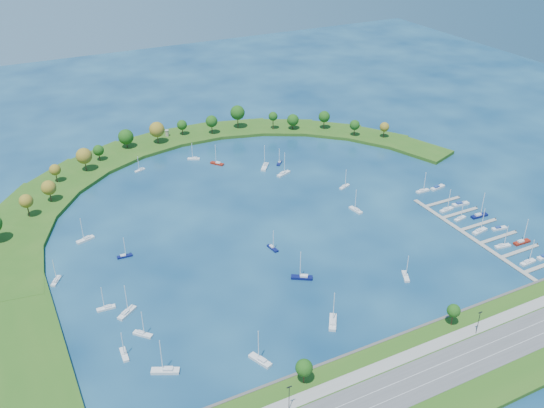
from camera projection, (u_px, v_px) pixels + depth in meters
name	position (u px, v px, depth m)	size (l,w,h in m)	color
ground	(268.00, 217.00, 302.71)	(700.00, 700.00, 0.00)	#082548
south_shoreline	(427.00, 375.00, 206.62)	(420.00, 43.10, 11.60)	#265316
breakwater	(151.00, 195.00, 321.78)	(286.74, 247.64, 2.00)	#265316
breakwater_trees	(171.00, 142.00, 359.66)	(244.33, 91.80, 15.88)	#382314
harbor_tower	(167.00, 133.00, 389.45)	(2.60, 2.60, 4.17)	gray
dock_system	(481.00, 233.00, 288.87)	(24.28, 82.00, 1.60)	gray
moored_boat_0	(273.00, 247.00, 276.91)	(2.91, 7.22, 10.31)	#0B0F44
moored_boat_1	(127.00, 312.00, 236.13)	(8.85, 7.43, 13.38)	silver
moored_boat_2	(356.00, 210.00, 307.84)	(3.58, 8.54, 12.17)	silver
moored_boat_3	(166.00, 370.00, 208.63)	(10.10, 6.92, 14.57)	silver
moored_boat_4	(344.00, 186.00, 330.85)	(7.59, 4.58, 10.79)	silver
moored_boat_5	(140.00, 170.00, 349.30)	(6.71, 3.99, 9.53)	silver
moored_boat_6	(265.00, 166.00, 352.94)	(8.39, 9.75, 14.87)	silver
moored_boat_7	(106.00, 307.00, 238.80)	(7.53, 2.44, 10.93)	silver
moored_boat_8	(302.00, 277.00, 256.74)	(9.25, 7.16, 13.66)	#0B0F44
moored_boat_9	(85.00, 239.00, 283.19)	(8.99, 4.85, 12.73)	silver
moored_boat_10	(260.00, 360.00, 213.08)	(5.99, 9.69, 13.80)	silver
moored_boat_11	(333.00, 322.00, 231.07)	(7.66, 9.54, 14.23)	silver
moored_boat_12	(124.00, 354.00, 215.92)	(2.49, 7.69, 11.16)	silver
moored_boat_13	(194.00, 158.00, 363.07)	(7.43, 5.34, 10.81)	silver
moored_boat_14	(217.00, 163.00, 356.96)	(6.99, 8.11, 12.36)	maroon
moored_boat_15	(279.00, 162.00, 357.93)	(5.98, 6.32, 10.00)	#0B0F44
moored_boat_16	(284.00, 173.00, 344.76)	(9.65, 5.95, 13.74)	silver
moored_boat_17	(406.00, 276.00, 257.61)	(5.56, 7.96, 11.51)	silver
moored_boat_18	(124.00, 255.00, 271.17)	(7.04, 2.44, 10.17)	#0B0F44
moored_boat_19	(143.00, 333.00, 225.32)	(6.86, 7.17, 11.40)	silver
moored_boat_20	(56.00, 280.00, 254.67)	(5.64, 7.44, 10.94)	silver
docked_boat_0	(528.00, 262.00, 266.68)	(8.38, 2.75, 12.16)	silver
docked_boat_2	(503.00, 245.00, 278.33)	(8.03, 3.40, 11.44)	silver
docked_boat_3	(522.00, 242.00, 281.16)	(8.91, 2.74, 12.99)	maroon
docked_boat_4	(480.00, 231.00, 289.82)	(9.11, 3.83, 12.98)	silver
docked_boat_5	(499.00, 228.00, 292.37)	(8.10, 3.48, 1.60)	silver
docked_boat_6	(460.00, 218.00, 300.51)	(7.45, 3.23, 10.61)	silver
docked_boat_7	(479.00, 215.00, 302.69)	(9.39, 3.03, 13.63)	#0B0F44
docked_boat_8	(447.00, 209.00, 308.24)	(8.49, 3.24, 12.18)	silver
docked_boat_9	(460.00, 204.00, 313.44)	(9.58, 3.72, 1.90)	silver
docked_boat_10	(423.00, 190.00, 326.33)	(7.95, 2.24, 11.68)	silver
docked_boat_11	(437.00, 187.00, 329.87)	(9.48, 3.89, 1.88)	silver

